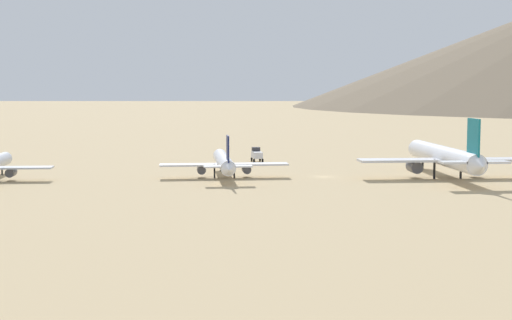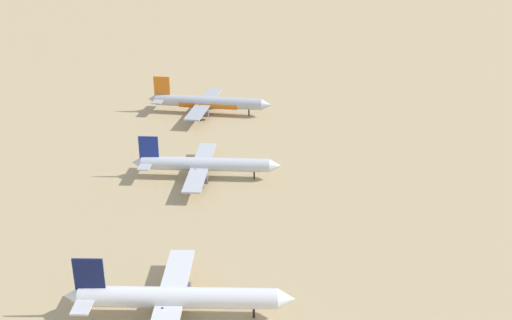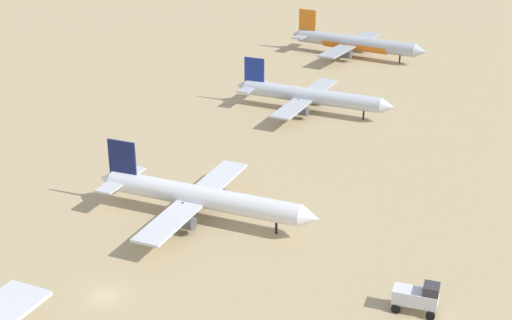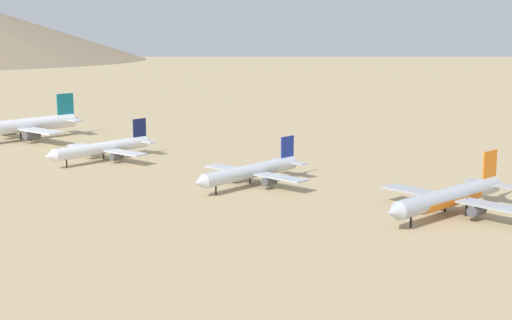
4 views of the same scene
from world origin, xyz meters
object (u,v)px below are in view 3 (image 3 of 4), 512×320
(parked_jet_3, at_px, (200,197))
(service_truck, at_px, (418,296))
(parked_jet_5, at_px, (355,43))
(parked_jet_4, at_px, (310,96))

(parked_jet_3, relative_size, service_truck, 6.54)
(parked_jet_5, relative_size, service_truck, 6.95)
(parked_jet_4, distance_m, service_truck, 71.23)
(service_truck, bearing_deg, parked_jet_3, 164.28)
(parked_jet_5, distance_m, service_truck, 114.33)
(parked_jet_4, height_order, parked_jet_5, parked_jet_5)
(parked_jet_3, xyz_separation_m, parked_jet_4, (-3.02, 50.97, -0.10))
(parked_jet_3, height_order, parked_jet_5, parked_jet_5)
(parked_jet_3, relative_size, parked_jet_5, 0.94)
(parked_jet_3, bearing_deg, parked_jet_5, 95.01)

